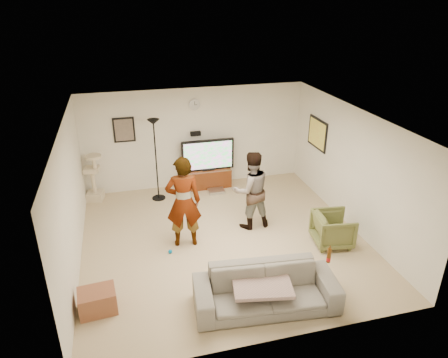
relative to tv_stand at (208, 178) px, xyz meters
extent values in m
cube|color=#C9B189|center=(-0.26, -2.50, -0.24)|extent=(5.50, 5.50, 0.02)
cube|color=silver|center=(-0.26, -2.50, 2.28)|extent=(5.50, 5.50, 0.02)
cube|color=silver|center=(-0.26, 0.25, 1.02)|extent=(5.50, 0.04, 2.50)
cube|color=silver|center=(-0.26, -5.25, 1.02)|extent=(5.50, 0.04, 2.50)
cube|color=silver|center=(-3.01, -2.50, 1.02)|extent=(0.04, 5.50, 2.50)
cube|color=silver|center=(2.49, -2.50, 1.02)|extent=(0.04, 5.50, 2.50)
cylinder|color=white|center=(-0.26, 0.22, 1.87)|extent=(0.26, 0.04, 0.26)
cube|color=black|center=(-0.26, 0.19, 1.15)|extent=(0.25, 0.10, 0.10)
cube|color=#64574C|center=(-1.96, 0.23, 1.37)|extent=(0.42, 0.03, 0.52)
cube|color=#FED753|center=(2.47, -0.90, 1.27)|extent=(0.03, 0.78, 0.62)
cube|color=#4B210C|center=(0.00, 0.00, 0.00)|extent=(1.12, 0.45, 0.47)
cube|color=#B7B7B7|center=(0.11, -0.40, -0.20)|extent=(0.40, 0.30, 0.07)
cube|color=black|center=(0.00, 0.00, 0.63)|extent=(1.32, 0.08, 0.78)
cube|color=#28D642|center=(0.00, -0.04, 0.63)|extent=(1.21, 0.01, 0.69)
cylinder|color=black|center=(-1.31, -0.37, 0.75)|extent=(0.32, 0.32, 1.97)
cube|color=beige|center=(-2.79, -0.04, 0.34)|extent=(0.43, 0.43, 1.15)
imported|color=#BCBAC1|center=(-1.02, -2.46, 0.69)|extent=(0.72, 0.51, 1.85)
imported|color=#255292|center=(0.43, -2.13, 0.60)|extent=(0.86, 0.69, 1.68)
imported|color=slate|center=(-0.10, -4.55, 0.09)|extent=(2.32, 1.10, 0.65)
cube|color=tan|center=(-0.17, -4.55, 0.21)|extent=(1.01, 0.85, 0.06)
cylinder|color=#552E0B|center=(0.93, -4.55, 0.54)|extent=(0.06, 0.06, 0.25)
imported|color=brown|center=(1.78, -3.20, 0.10)|extent=(0.81, 0.80, 0.66)
cube|color=brown|center=(-2.66, -3.99, -0.05)|extent=(0.60, 0.47, 0.38)
sphere|color=#006EB2|center=(-1.36, -2.73, -0.20)|extent=(0.08, 0.08, 0.08)
camera|label=1|loc=(-2.02, -9.30, 4.30)|focal=32.80mm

